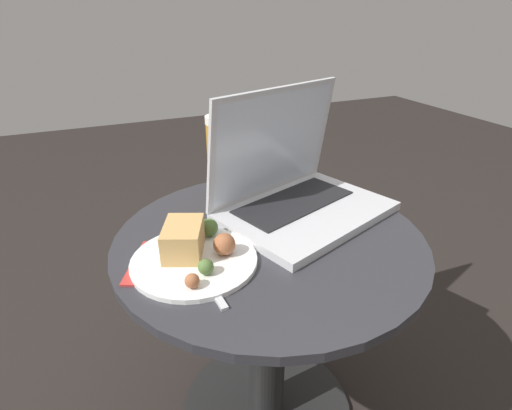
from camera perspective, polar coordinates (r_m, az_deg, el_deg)
ground_plane at (r=1.15m, az=1.48°, el=-27.19°), size 6.00×6.00×0.00m
table at (r=0.90m, az=1.74°, el=-14.37°), size 0.61×0.61×0.52m
napkin at (r=0.72m, az=-10.00°, el=-8.22°), size 0.23×0.20×0.00m
laptop at (r=0.87m, az=5.58°, el=2.44°), size 0.41×0.35×0.26m
beer_glass at (r=0.90m, az=-4.97°, el=6.44°), size 0.06×0.06×0.20m
snack_plate at (r=0.72m, az=-8.96°, el=-6.40°), size 0.22×0.22×0.06m
fork at (r=0.69m, az=-7.74°, el=-9.49°), size 0.03×0.18×0.00m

